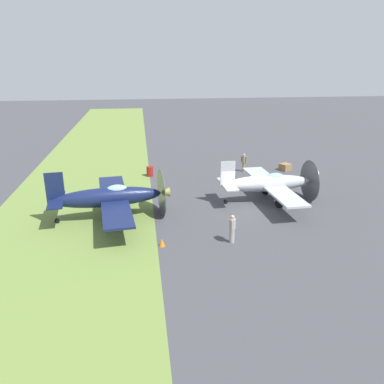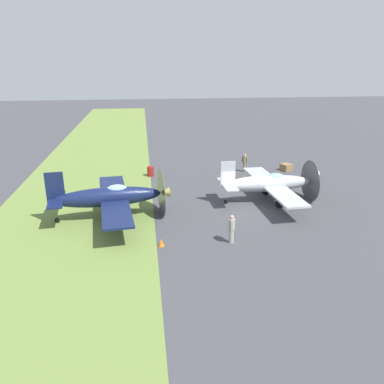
{
  "view_description": "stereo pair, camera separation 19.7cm",
  "coord_description": "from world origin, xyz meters",
  "px_view_note": "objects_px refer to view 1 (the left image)",
  "views": [
    {
      "loc": [
        25.36,
        -6.94,
        10.14
      ],
      "look_at": [
        0.19,
        -3.52,
        1.3
      ],
      "focal_mm": 35.85,
      "sensor_mm": 36.0,
      "label": 1
    },
    {
      "loc": [
        25.39,
        -6.75,
        10.14
      ],
      "look_at": [
        0.19,
        -3.52,
        1.3
      ],
      "focal_mm": 35.85,
      "sensor_mm": 36.0,
      "label": 2
    }
  ],
  "objects_px": {
    "ground_crew_chief": "(232,228)",
    "supply_crate": "(285,167)",
    "fuel_drum": "(150,171)",
    "runway_marker_cone": "(162,243)",
    "ground_crew_mechanic": "(244,162)",
    "airplane_wingman": "(110,197)",
    "airplane_lead": "(269,183)"
  },
  "relations": [
    {
      "from": "supply_crate",
      "to": "runway_marker_cone",
      "type": "distance_m",
      "value": 19.1
    },
    {
      "from": "ground_crew_chief",
      "to": "supply_crate",
      "type": "xyz_separation_m",
      "value": [
        -14.34,
        8.66,
        -0.59
      ]
    },
    {
      "from": "ground_crew_chief",
      "to": "runway_marker_cone",
      "type": "distance_m",
      "value": 4.12
    },
    {
      "from": "ground_crew_mechanic",
      "to": "supply_crate",
      "type": "relative_size",
      "value": 1.92
    },
    {
      "from": "ground_crew_mechanic",
      "to": "fuel_drum",
      "type": "height_order",
      "value": "ground_crew_mechanic"
    },
    {
      "from": "fuel_drum",
      "to": "runway_marker_cone",
      "type": "height_order",
      "value": "fuel_drum"
    },
    {
      "from": "ground_crew_chief",
      "to": "ground_crew_mechanic",
      "type": "xyz_separation_m",
      "value": [
        -14.46,
        4.57,
        0.0
      ]
    },
    {
      "from": "airplane_lead",
      "to": "ground_crew_chief",
      "type": "bearing_deg",
      "value": -36.26
    },
    {
      "from": "ground_crew_chief",
      "to": "runway_marker_cone",
      "type": "xyz_separation_m",
      "value": [
        -0.1,
        -4.06,
        -0.69
      ]
    },
    {
      "from": "ground_crew_mechanic",
      "to": "runway_marker_cone",
      "type": "bearing_deg",
      "value": -76.85
    },
    {
      "from": "ground_crew_chief",
      "to": "ground_crew_mechanic",
      "type": "bearing_deg",
      "value": -0.63
    },
    {
      "from": "ground_crew_chief",
      "to": "ground_crew_mechanic",
      "type": "distance_m",
      "value": 15.17
    },
    {
      "from": "airplane_lead",
      "to": "runway_marker_cone",
      "type": "bearing_deg",
      "value": -55.35
    },
    {
      "from": "airplane_wingman",
      "to": "fuel_drum",
      "type": "xyz_separation_m",
      "value": [
        -9.46,
        2.87,
        -1.05
      ]
    },
    {
      "from": "airplane_wingman",
      "to": "ground_crew_chief",
      "type": "bearing_deg",
      "value": 50.55
    },
    {
      "from": "fuel_drum",
      "to": "runway_marker_cone",
      "type": "bearing_deg",
      "value": 0.98
    },
    {
      "from": "fuel_drum",
      "to": "supply_crate",
      "type": "relative_size",
      "value": 1.0
    },
    {
      "from": "airplane_lead",
      "to": "ground_crew_mechanic",
      "type": "relative_size",
      "value": 5.47
    },
    {
      "from": "airplane_lead",
      "to": "ground_crew_chief",
      "type": "distance_m",
      "value": 7.72
    },
    {
      "from": "ground_crew_chief",
      "to": "supply_crate",
      "type": "relative_size",
      "value": 1.92
    },
    {
      "from": "runway_marker_cone",
      "to": "ground_crew_mechanic",
      "type": "bearing_deg",
      "value": 148.98
    },
    {
      "from": "airplane_wingman",
      "to": "runway_marker_cone",
      "type": "relative_size",
      "value": 22.99
    },
    {
      "from": "ground_crew_chief",
      "to": "fuel_drum",
      "type": "bearing_deg",
      "value": 33.9
    },
    {
      "from": "ground_crew_mechanic",
      "to": "runway_marker_cone",
      "type": "height_order",
      "value": "ground_crew_mechanic"
    },
    {
      "from": "airplane_wingman",
      "to": "supply_crate",
      "type": "bearing_deg",
      "value": 114.96
    },
    {
      "from": "supply_crate",
      "to": "runway_marker_cone",
      "type": "xyz_separation_m",
      "value": [
        14.24,
        -12.72,
        -0.1
      ]
    },
    {
      "from": "fuel_drum",
      "to": "supply_crate",
      "type": "height_order",
      "value": "fuel_drum"
    },
    {
      "from": "fuel_drum",
      "to": "ground_crew_chief",
      "type": "bearing_deg",
      "value": 16.97
    },
    {
      "from": "airplane_lead",
      "to": "airplane_wingman",
      "type": "relative_size",
      "value": 0.94
    },
    {
      "from": "ground_crew_chief",
      "to": "ground_crew_mechanic",
      "type": "relative_size",
      "value": 1.0
    },
    {
      "from": "airplane_lead",
      "to": "supply_crate",
      "type": "relative_size",
      "value": 10.52
    },
    {
      "from": "ground_crew_mechanic",
      "to": "supply_crate",
      "type": "xyz_separation_m",
      "value": [
        0.13,
        4.09,
        -0.59
      ]
    }
  ]
}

